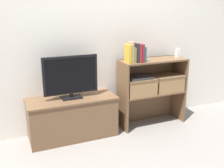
{
  "coord_description": "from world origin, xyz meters",
  "views": [
    {
      "loc": [
        -1.14,
        -2.5,
        1.44
      ],
      "look_at": [
        0.0,
        0.16,
        0.58
      ],
      "focal_mm": 42.0,
      "sensor_mm": 36.0,
      "label": 1
    }
  ],
  "objects": [
    {
      "name": "storage_basket_left",
      "position": [
        0.34,
        0.14,
        0.53
      ],
      "size": [
        0.37,
        0.28,
        0.2
      ],
      "color": "#937047",
      "rests_on": "bookshelf_lower_tier"
    },
    {
      "name": "tv_stand",
      "position": [
        -0.47,
        0.19,
        0.23
      ],
      "size": [
        0.99,
        0.4,
        0.47
      ],
      "color": "brown",
      "rests_on": "ground_plane"
    },
    {
      "name": "ground_plane",
      "position": [
        0.0,
        0.0,
        0.0
      ],
      "size": [
        16.0,
        16.0,
        0.0
      ],
      "primitive_type": "plane",
      "color": "gray"
    },
    {
      "name": "bookshelf_upper_tier",
      "position": [
        0.54,
        0.21,
        0.68
      ],
      "size": [
        0.83,
        0.31,
        0.41
      ],
      "color": "brown",
      "rests_on": "bookshelf_lower_tier"
    },
    {
      "name": "wall_back",
      "position": [
        0.0,
        0.42,
        1.2
      ],
      "size": [
        10.0,
        0.05,
        2.4
      ],
      "color": "silver",
      "rests_on": "ground_plane"
    },
    {
      "name": "bookshelf_lower_tier",
      "position": [
        0.54,
        0.21,
        0.27
      ],
      "size": [
        0.83,
        0.31,
        0.42
      ],
      "color": "brown",
      "rests_on": "ground_plane"
    },
    {
      "name": "storage_basket_right",
      "position": [
        0.74,
        0.14,
        0.53
      ],
      "size": [
        0.37,
        0.28,
        0.2
      ],
      "color": "#937047",
      "rests_on": "bookshelf_lower_tier"
    },
    {
      "name": "book_tan",
      "position": [
        0.2,
        0.1,
        0.95
      ],
      "size": [
        0.02,
        0.13,
        0.24
      ],
      "color": "tan",
      "rests_on": "bookshelf_upper_tier"
    },
    {
      "name": "book_mustard",
      "position": [
        0.17,
        0.1,
        0.93
      ],
      "size": [
        0.03,
        0.13,
        0.21
      ],
      "color": "gold",
      "rests_on": "bookshelf_upper_tier"
    },
    {
      "name": "baby_monitor",
      "position": [
        0.9,
        0.16,
        0.89
      ],
      "size": [
        0.05,
        0.03,
        0.14
      ],
      "color": "white",
      "rests_on": "bookshelf_upper_tier"
    },
    {
      "name": "book_teal",
      "position": [
        0.36,
        0.1,
        0.92
      ],
      "size": [
        0.03,
        0.12,
        0.17
      ],
      "color": "#1E7075",
      "rests_on": "bookshelf_upper_tier"
    },
    {
      "name": "laptop",
      "position": [
        0.34,
        0.14,
        0.63
      ],
      "size": [
        0.3,
        0.25,
        0.02
      ],
      "color": "#2D2D33",
      "rests_on": "storage_basket_left"
    },
    {
      "name": "book_charcoal",
      "position": [
        0.27,
        0.1,
        0.94
      ],
      "size": [
        0.03,
        0.13,
        0.22
      ],
      "color": "#232328",
      "rests_on": "bookshelf_upper_tier"
    },
    {
      "name": "book_crimson",
      "position": [
        0.3,
        0.1,
        0.93
      ],
      "size": [
        0.02,
        0.14,
        0.2
      ],
      "color": "#B22328",
      "rests_on": "bookshelf_upper_tier"
    },
    {
      "name": "book_maroon",
      "position": [
        0.33,
        0.1,
        0.93
      ],
      "size": [
        0.03,
        0.15,
        0.21
      ],
      "color": "maroon",
      "rests_on": "bookshelf_upper_tier"
    },
    {
      "name": "tv",
      "position": [
        -0.47,
        0.19,
        0.72
      ],
      "size": [
        0.6,
        0.14,
        0.47
      ],
      "color": "black",
      "rests_on": "tv_stand"
    },
    {
      "name": "book_olive",
      "position": [
        0.23,
        0.1,
        0.92
      ],
      "size": [
        0.03,
        0.12,
        0.17
      ],
      "color": "olive",
      "rests_on": "bookshelf_upper_tier"
    }
  ]
}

